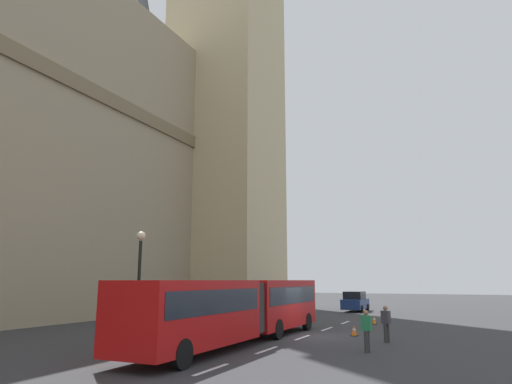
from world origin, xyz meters
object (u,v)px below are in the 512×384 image
object	(u,v)px
street_lamp	(139,277)
pedestrian_near_cones	(367,329)
articulated_bus	(240,305)
traffic_cone_west	(354,330)
traffic_cone_middle	(374,320)
sedan_lead	(355,302)
pedestrian_by_kerb	(386,323)

from	to	relation	value
street_lamp	pedestrian_near_cones	xyz separation A→B (m)	(1.65, -10.50, -2.14)
articulated_bus	traffic_cone_west	bearing A→B (deg)	-40.12
traffic_cone_west	street_lamp	world-z (taller)	street_lamp
articulated_bus	pedestrian_near_cones	size ratio (longest dim) A/B	9.42
articulated_bus	pedestrian_near_cones	world-z (taller)	articulated_bus
traffic_cone_west	pedestrian_near_cones	distance (m)	5.64
traffic_cone_middle	sedan_lead	bearing A→B (deg)	18.02
pedestrian_near_cones	articulated_bus	bearing A→B (deg)	87.39
pedestrian_by_kerb	sedan_lead	bearing A→B (deg)	16.27
sedan_lead	traffic_cone_west	bearing A→B (deg)	-167.80
sedan_lead	traffic_cone_middle	bearing A→B (deg)	-161.98
sedan_lead	street_lamp	bearing A→B (deg)	169.75
street_lamp	pedestrian_by_kerb	distance (m)	12.08
articulated_bus	street_lamp	xyz separation A→B (m)	(-1.92, 4.51, 1.31)
traffic_cone_middle	street_lamp	distance (m)	16.63
traffic_cone_west	traffic_cone_middle	bearing A→B (deg)	1.79
sedan_lead	pedestrian_near_cones	size ratio (longest dim) A/B	2.60
sedan_lead	pedestrian_by_kerb	distance (m)	21.66
traffic_cone_west	pedestrian_by_kerb	world-z (taller)	pedestrian_by_kerb
sedan_lead	pedestrian_by_kerb	bearing A→B (deg)	-163.73
sedan_lead	traffic_cone_west	size ratio (longest dim) A/B	7.59
articulated_bus	street_lamp	bearing A→B (deg)	113.07
traffic_cone_west	pedestrian_by_kerb	distance (m)	2.81
pedestrian_near_cones	pedestrian_by_kerb	size ratio (longest dim) A/B	1.00
articulated_bus	sedan_lead	size ratio (longest dim) A/B	3.62
traffic_cone_middle	pedestrian_by_kerb	distance (m)	9.19
traffic_cone_west	pedestrian_near_cones	bearing A→B (deg)	-161.99
articulated_bus	traffic_cone_west	world-z (taller)	articulated_bus
sedan_lead	articulated_bus	bearing A→B (deg)	179.59
pedestrian_by_kerb	street_lamp	bearing A→B (deg)	115.34
street_lamp	pedestrian_by_kerb	xyz separation A→B (m)	(5.09, -10.75, -2.14)
street_lamp	pedestrian_near_cones	world-z (taller)	street_lamp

